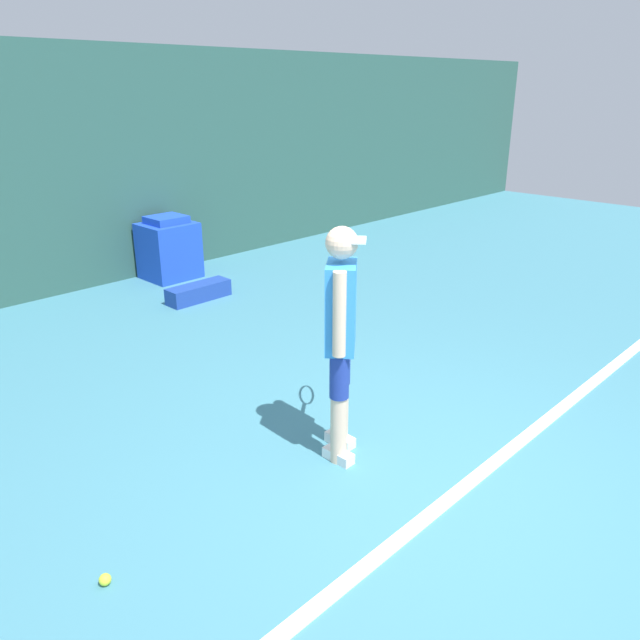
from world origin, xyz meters
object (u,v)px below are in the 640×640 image
object	(u,v)px
covered_chair	(169,249)
equipment_bag	(199,292)
tennis_ball	(105,580)
tennis_player	(341,333)

from	to	relation	value
covered_chair	equipment_bag	xyz separation A→B (m)	(-0.32, -1.11, -0.31)
tennis_ball	covered_chair	world-z (taller)	covered_chair
tennis_player	covered_chair	world-z (taller)	tennis_player
tennis_ball	covered_chair	xyz separation A→B (m)	(3.55, 4.74, 0.38)
equipment_bag	covered_chair	bearing A→B (deg)	74.15
tennis_player	tennis_ball	size ratio (longest dim) A/B	25.26
tennis_player	tennis_ball	world-z (taller)	tennis_player
tennis_player	covered_chair	bearing A→B (deg)	31.66
covered_chair	equipment_bag	bearing A→B (deg)	-105.85
tennis_player	equipment_bag	xyz separation A→B (m)	(1.35, 3.65, -0.85)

